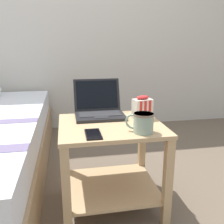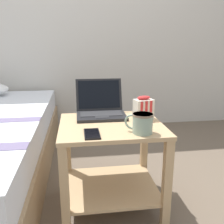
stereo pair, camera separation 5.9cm
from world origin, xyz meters
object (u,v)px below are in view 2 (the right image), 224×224
(laptop, at_px, (101,109))
(cell_phone, at_px, (92,134))
(snack_bag, at_px, (143,109))
(mug_front_left, at_px, (142,122))

(laptop, bearing_deg, cell_phone, -102.65)
(laptop, height_order, snack_bag, laptop)
(laptop, bearing_deg, mug_front_left, -63.71)
(snack_bag, bearing_deg, laptop, 153.30)
(snack_bag, xyz_separation_m, cell_phone, (-0.33, -0.22, -0.06))
(mug_front_left, bearing_deg, snack_bag, 73.35)
(mug_front_left, relative_size, cell_phone, 0.94)
(mug_front_left, bearing_deg, cell_phone, 177.61)
(laptop, xyz_separation_m, mug_front_left, (0.18, -0.36, 0.01))
(mug_front_left, height_order, snack_bag, snack_bag)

